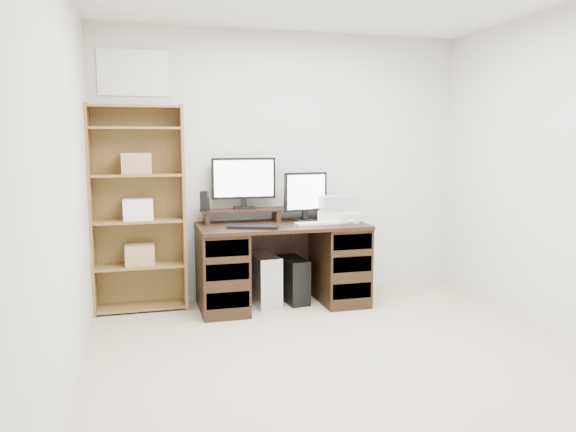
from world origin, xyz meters
name	(u,v)px	position (x,y,z in m)	size (l,w,h in m)	color
room	(365,181)	(0.00, 0.00, 1.25)	(3.54, 4.04, 2.54)	#BCB093
desk	(282,263)	(-0.11, 1.64, 0.39)	(1.50, 0.70, 0.75)	black
riser_shelf	(276,211)	(-0.11, 1.85, 0.84)	(1.40, 0.22, 0.12)	black
monitor_wide	(244,180)	(-0.40, 1.89, 1.13)	(0.59, 0.15, 0.47)	black
monitor_small	(306,195)	(0.15, 1.75, 1.00)	(0.42, 0.17, 0.45)	black
speaker	(205,201)	(-0.77, 1.81, 0.96)	(0.07, 0.07, 0.18)	black
keyboard_black	(253,227)	(-0.40, 1.47, 0.76)	(0.43, 0.14, 0.02)	black
keyboard_white	(318,223)	(0.20, 1.54, 0.76)	(0.41, 0.12, 0.02)	white
mouse	(352,221)	(0.52, 1.53, 0.77)	(0.09, 0.06, 0.04)	silver
printer	(338,216)	(0.44, 1.68, 0.80)	(0.37, 0.28, 0.09)	beige
basket	(338,203)	(0.44, 1.68, 0.92)	(0.33, 0.24, 0.14)	#949A9E
tower_silver	(264,279)	(-0.26, 1.72, 0.23)	(0.20, 0.46, 0.46)	silver
tower_black	(293,280)	(0.03, 1.72, 0.21)	(0.22, 0.43, 0.41)	black
bookshelf	(138,207)	(-1.35, 1.86, 0.92)	(0.80, 0.30, 1.80)	olive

